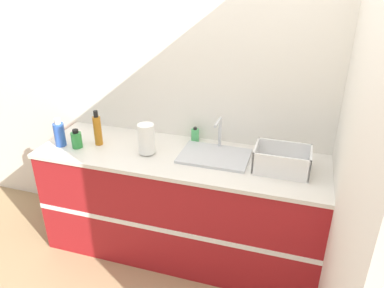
% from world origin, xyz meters
% --- Properties ---
extents(ground_plane, '(12.00, 12.00, 0.00)m').
position_xyz_m(ground_plane, '(0.00, 0.00, 0.00)').
color(ground_plane, tan).
extents(wall_back, '(4.55, 0.06, 2.60)m').
position_xyz_m(wall_back, '(0.00, 0.68, 1.30)').
color(wall_back, silver).
rests_on(wall_back, ground_plane).
extents(wall_right, '(0.06, 2.65, 2.60)m').
position_xyz_m(wall_right, '(1.10, 0.33, 1.30)').
color(wall_right, silver).
rests_on(wall_right, ground_plane).
extents(counter_cabinet, '(2.17, 0.68, 0.88)m').
position_xyz_m(counter_cabinet, '(0.00, 0.33, 0.44)').
color(counter_cabinet, maroon).
rests_on(counter_cabinet, ground_plane).
extents(sink, '(0.50, 0.35, 0.26)m').
position_xyz_m(sink, '(0.25, 0.37, 0.90)').
color(sink, silver).
rests_on(sink, counter_cabinet).
extents(paper_towel_roll, '(0.12, 0.12, 0.23)m').
position_xyz_m(paper_towel_roll, '(-0.25, 0.28, 1.00)').
color(paper_towel_roll, '#4C4C51').
rests_on(paper_towel_roll, counter_cabinet).
extents(dish_rack, '(0.38, 0.25, 0.16)m').
position_xyz_m(dish_rack, '(0.73, 0.32, 0.95)').
color(dish_rack, white).
rests_on(dish_rack, counter_cabinet).
extents(bottle_green, '(0.08, 0.08, 0.15)m').
position_xyz_m(bottle_green, '(-0.80, 0.21, 0.95)').
color(bottle_green, '#2D8C3D').
rests_on(bottle_green, counter_cabinet).
extents(bottle_amber, '(0.06, 0.06, 0.28)m').
position_xyz_m(bottle_amber, '(-0.67, 0.31, 1.01)').
color(bottle_amber, '#B26B19').
rests_on(bottle_amber, counter_cabinet).
extents(bottle_blue, '(0.08, 0.08, 0.22)m').
position_xyz_m(bottle_blue, '(-0.94, 0.20, 0.98)').
color(bottle_blue, '#2D56B7').
rests_on(bottle_blue, counter_cabinet).
extents(soap_dispenser, '(0.06, 0.06, 0.12)m').
position_xyz_m(soap_dispenser, '(0.04, 0.58, 0.94)').
color(soap_dispenser, '#4CB266').
rests_on(soap_dispenser, counter_cabinet).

